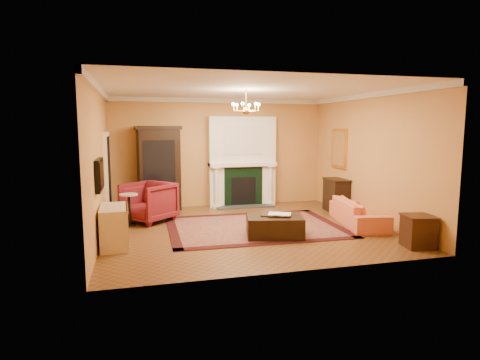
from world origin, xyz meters
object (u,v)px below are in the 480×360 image
object	(u,v)px
commode	(114,227)
console_table	(336,196)
end_table	(418,232)
china_cabinet	(159,170)
wingback_armchair	(149,200)
pedestal_table	(129,207)
leather_ottoman	(274,226)
coral_sofa	(358,208)

from	to	relation	value
commode	console_table	world-z (taller)	console_table
commode	end_table	xyz separation A→B (m)	(5.45, -1.47, -0.09)
china_cabinet	console_table	bearing A→B (deg)	-24.35
wingback_armchair	end_table	bearing A→B (deg)	13.44
pedestal_table	end_table	size ratio (longest dim) A/B	1.27
wingback_armchair	commode	bearing A→B (deg)	-61.76
commode	wingback_armchair	bearing A→B (deg)	67.97
console_table	leather_ottoman	distance (m)	3.08
pedestal_table	wingback_armchair	bearing A→B (deg)	34.33
china_cabinet	coral_sofa	bearing A→B (deg)	-41.18
wingback_armchair	console_table	size ratio (longest dim) A/B	1.23
china_cabinet	console_table	size ratio (longest dim) A/B	2.57
china_cabinet	leather_ottoman	bearing A→B (deg)	-64.95
wingback_armchair	pedestal_table	bearing A→B (deg)	-97.17
coral_sofa	leather_ottoman	distance (m)	2.22
commode	coral_sofa	xyz separation A→B (m)	(5.28, 0.32, 0.01)
coral_sofa	end_table	distance (m)	1.80
console_table	leather_ottoman	xyz separation A→B (m)	(-2.39, -1.92, -0.19)
console_table	leather_ottoman	world-z (taller)	console_table
coral_sofa	china_cabinet	bearing A→B (deg)	67.15
china_cabinet	console_table	distance (m)	4.74
commode	console_table	bearing A→B (deg)	16.36
wingback_armchair	end_table	size ratio (longest dim) A/B	1.79
pedestal_table	commode	bearing A→B (deg)	-99.10
console_table	china_cabinet	bearing A→B (deg)	166.05
commode	leather_ottoman	xyz separation A→B (m)	(3.12, -0.12, -0.15)
console_table	coral_sofa	bearing A→B (deg)	-95.81
pedestal_table	coral_sofa	distance (m)	5.18
wingback_armchair	console_table	bearing A→B (deg)	47.70
commode	leather_ottoman	world-z (taller)	commode
pedestal_table	coral_sofa	xyz separation A→B (m)	(5.03, -1.25, -0.04)
wingback_armchair	pedestal_table	world-z (taller)	wingback_armchair
china_cabinet	commode	world-z (taller)	china_cabinet
commode	leather_ottoman	bearing A→B (deg)	-3.93
pedestal_table	coral_sofa	size ratio (longest dim) A/B	0.37
pedestal_table	commode	size ratio (longest dim) A/B	0.72
wingback_armchair	commode	xyz separation A→B (m)	(-0.69, -1.87, -0.14)
end_table	wingback_armchair	bearing A→B (deg)	144.94
coral_sofa	pedestal_table	bearing A→B (deg)	86.86
wingback_armchair	coral_sofa	world-z (taller)	wingback_armchair
end_table	commode	bearing A→B (deg)	164.93
commode	coral_sofa	world-z (taller)	coral_sofa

